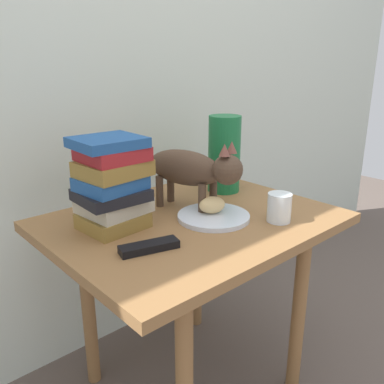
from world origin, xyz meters
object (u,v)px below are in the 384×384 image
(bread_roll, at_px, (212,205))
(green_vase, at_px, (224,154))
(tv_remote, at_px, (149,247))
(side_table, at_px, (192,242))
(book_stack, at_px, (112,183))
(plate, at_px, (214,217))
(candle_jar, at_px, (279,209))
(cat, at_px, (192,169))

(bread_roll, bearing_deg, green_vase, 36.53)
(green_vase, bearing_deg, tv_remote, -156.21)
(side_table, distance_m, book_stack, 0.31)
(side_table, bearing_deg, plate, -52.79)
(candle_jar, bearing_deg, tv_remote, 166.27)
(book_stack, distance_m, candle_jar, 0.48)
(side_table, relative_size, book_stack, 3.20)
(plate, relative_size, book_stack, 0.84)
(book_stack, bearing_deg, tv_remote, -94.54)
(plate, distance_m, bread_roll, 0.04)
(book_stack, bearing_deg, cat, -8.87)
(side_table, xyz_separation_m, green_vase, (0.26, 0.12, 0.22))
(side_table, distance_m, tv_remote, 0.26)
(cat, height_order, book_stack, book_stack)
(plate, bearing_deg, side_table, 127.21)
(bread_roll, relative_size, tv_remote, 0.53)
(side_table, height_order, green_vase, green_vase)
(bread_roll, relative_size, candle_jar, 0.94)
(tv_remote, bearing_deg, side_table, 38.28)
(green_vase, distance_m, tv_remote, 0.55)
(green_vase, bearing_deg, candle_jar, -106.39)
(bread_roll, bearing_deg, side_table, 139.90)
(side_table, relative_size, candle_jar, 9.71)
(side_table, bearing_deg, cat, 47.57)
(book_stack, distance_m, tv_remote, 0.22)
(side_table, distance_m, green_vase, 0.36)
(plate, height_order, book_stack, book_stack)
(candle_jar, xyz_separation_m, tv_remote, (-0.40, 0.10, -0.03))
(bread_roll, bearing_deg, cat, 90.58)
(plate, distance_m, green_vase, 0.31)
(bread_roll, distance_m, green_vase, 0.28)
(side_table, height_order, candle_jar, candle_jar)
(bread_roll, relative_size, green_vase, 0.30)
(cat, height_order, candle_jar, cat)
(plate, relative_size, green_vase, 0.80)
(side_table, xyz_separation_m, plate, (0.04, -0.05, 0.09))
(book_stack, height_order, green_vase, green_vase)
(side_table, relative_size, bread_roll, 10.32)
(side_table, bearing_deg, candle_jar, -48.77)
(bread_roll, distance_m, cat, 0.13)
(plate, bearing_deg, cat, 86.88)
(bread_roll, height_order, green_vase, green_vase)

